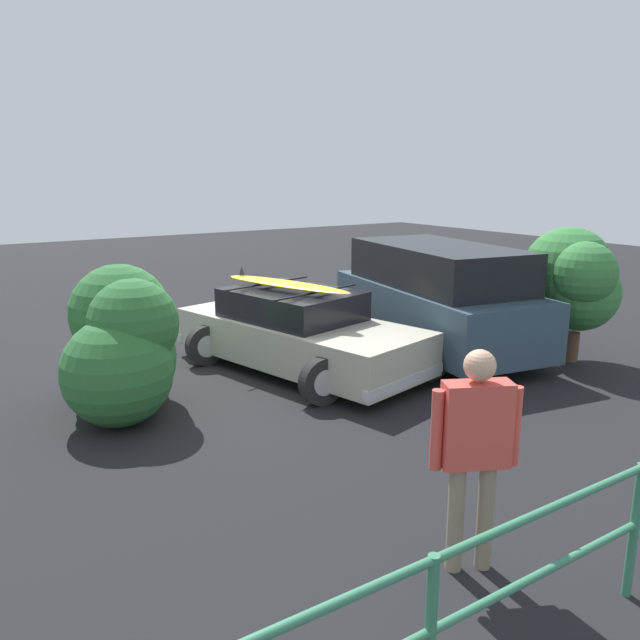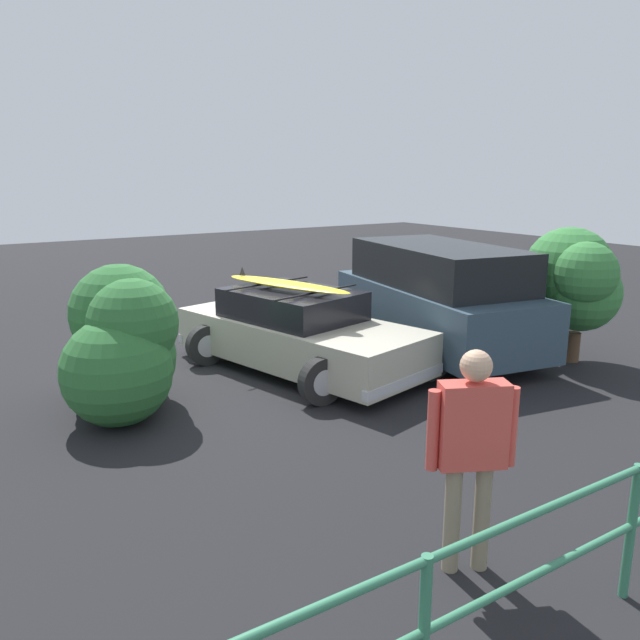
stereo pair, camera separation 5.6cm
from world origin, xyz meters
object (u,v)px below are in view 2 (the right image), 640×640
(sedan_car, at_px, (298,332))
(person_bystander, at_px, (472,442))
(bush_near_left, at_px, (120,351))
(bush_near_right, at_px, (577,277))
(suv_car, at_px, (437,298))

(sedan_car, height_order, person_bystander, person_bystander)
(bush_near_left, bearing_deg, sedan_car, -176.70)
(sedan_car, relative_size, bush_near_left, 1.91)
(person_bystander, distance_m, bush_near_right, 6.46)
(person_bystander, distance_m, bush_near_left, 5.24)
(person_bystander, xyz_separation_m, bush_near_left, (1.30, -5.06, -0.31))
(sedan_car, distance_m, suv_car, 2.66)
(sedan_car, relative_size, person_bystander, 2.48)
(sedan_car, height_order, bush_near_left, bush_near_left)
(person_bystander, xyz_separation_m, bush_near_right, (-5.66, -3.11, 0.34))
(sedan_car, bearing_deg, suv_car, 170.76)
(person_bystander, bearing_deg, sedan_car, -106.63)
(suv_car, height_order, bush_near_left, bush_near_left)
(suv_car, height_order, bush_near_right, bush_near_right)
(sedan_car, distance_m, bush_near_right, 4.68)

